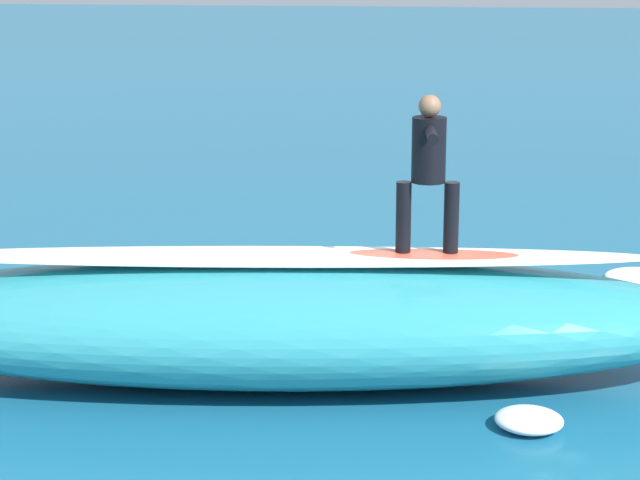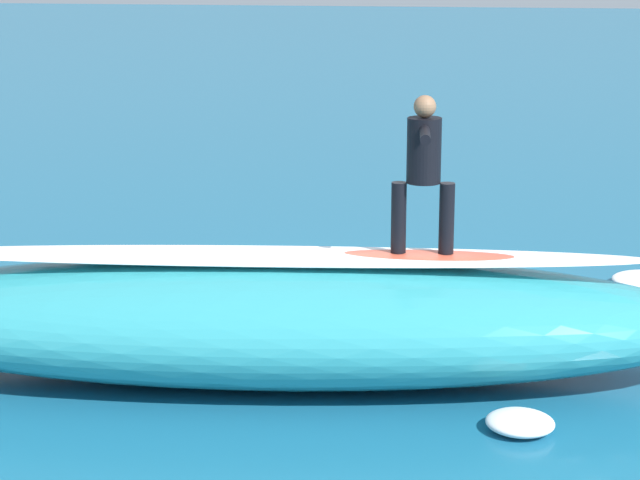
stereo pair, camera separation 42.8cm
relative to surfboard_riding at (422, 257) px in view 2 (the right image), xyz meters
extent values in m
plane|color=#196084|center=(0.75, -2.19, -1.29)|extent=(120.00, 120.00, 0.00)
ellipsoid|color=teal|center=(1.45, 0.14, -0.67)|extent=(9.00, 3.11, 1.24)
ellipsoid|color=white|center=(1.45, 0.14, -0.01)|extent=(7.54, 1.53, 0.08)
ellipsoid|color=#E0563D|center=(0.00, 0.00, 0.00)|extent=(2.13, 0.62, 0.09)
cylinder|color=black|center=(0.23, 0.02, 0.40)|extent=(0.15, 0.15, 0.70)
cylinder|color=black|center=(-0.23, -0.02, 0.40)|extent=(0.15, 0.15, 0.70)
cylinder|color=black|center=(0.00, 0.00, 1.06)|extent=(0.36, 0.36, 0.63)
sphere|color=#936B4C|center=(0.00, 0.00, 1.49)|extent=(0.22, 0.22, 0.22)
cylinder|color=black|center=(-0.03, 0.45, 1.29)|extent=(0.14, 0.57, 0.10)
cylinder|color=black|center=(0.03, -0.45, 1.29)|extent=(0.14, 0.57, 0.10)
ellipsoid|color=silver|center=(2.42, -2.77, -1.25)|extent=(0.52, 2.47, 0.08)
cylinder|color=black|center=(2.42, -2.77, -1.08)|extent=(0.27, 0.76, 0.27)
sphere|color=tan|center=(2.42, -3.23, -1.03)|extent=(0.19, 0.19, 0.19)
cylinder|color=black|center=(2.34, -2.08, -1.15)|extent=(0.12, 0.63, 0.12)
cylinder|color=black|center=(2.50, -2.08, -1.15)|extent=(0.12, 0.63, 0.12)
ellipsoid|color=white|center=(-0.99, 1.17, -1.20)|extent=(0.89, 0.89, 0.17)
ellipsoid|color=white|center=(3.01, -0.74, -1.24)|extent=(0.95, 1.02, 0.10)
camera|label=1|loc=(-0.25, 11.82, 3.13)|focal=69.52mm
camera|label=2|loc=(-0.67, 11.77, 3.13)|focal=69.52mm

